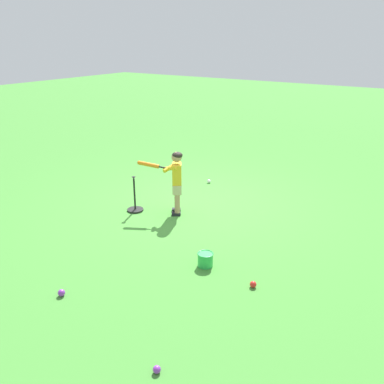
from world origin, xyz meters
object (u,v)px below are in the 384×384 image
Objects in this scene: play_ball_behind_batter at (61,293)px; play_ball_midfield at (209,181)px; play_ball_near_batter at (253,284)px; play_ball_far_right at (157,369)px; child_batter at (175,177)px; toy_bucket at (205,259)px; batting_tee at (135,205)px.

play_ball_midfield is at bearing -171.66° from play_ball_behind_batter.
play_ball_behind_batter is (4.32, 0.63, 0.00)m from play_ball_midfield.
play_ball_near_batter reaches higher than play_ball_far_right.
child_batter reaches higher than toy_bucket.
play_ball_far_right is 3.76m from batting_tee.
child_batter is 13.36× the size of play_ball_near_batter.
play_ball_midfield is 3.28m from toy_bucket.
batting_tee reaches higher than toy_bucket.
child_batter reaches higher than play_ball_far_right.
child_batter is at bearing -146.88° from play_ball_far_right.
play_ball_behind_batter is (2.70, 0.30, -0.61)m from child_batter.
play_ball_near_batter is at bearing 82.14° from toy_bucket.
play_ball_midfield is 1.96m from batting_tee.
batting_tee is (0.30, -0.64, -0.55)m from child_batter.
play_ball_far_right is (1.72, -0.12, -0.00)m from play_ball_near_batter.
batting_tee is at bearing -136.09° from play_ball_far_right.
play_ball_midfield is (-1.63, -0.33, -0.61)m from child_batter.
batting_tee reaches higher than play_ball_midfield.
toy_bucket is (-0.10, -0.74, 0.06)m from play_ball_near_batter.
play_ball_near_batter is 1.72m from play_ball_far_right.
batting_tee is at bearing -158.43° from play_ball_behind_batter.
play_ball_midfield is at bearing 170.81° from batting_tee.
child_batter is 12.83× the size of play_ball_behind_batter.
batting_tee is at bearing -64.89° from child_batter.
toy_bucket is at bearing 48.44° from child_batter.
play_ball_behind_batter reaches higher than play_ball_midfield.
play_ball_behind_batter is at bearing 21.57° from batting_tee.
child_batter is 5.00× the size of toy_bucket.
batting_tee is 2.87× the size of toy_bucket.
play_ball_behind_batter is 2.27m from play_ball_near_batter.
child_batter reaches higher than play_ball_midfield.
child_batter reaches higher than batting_tee.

